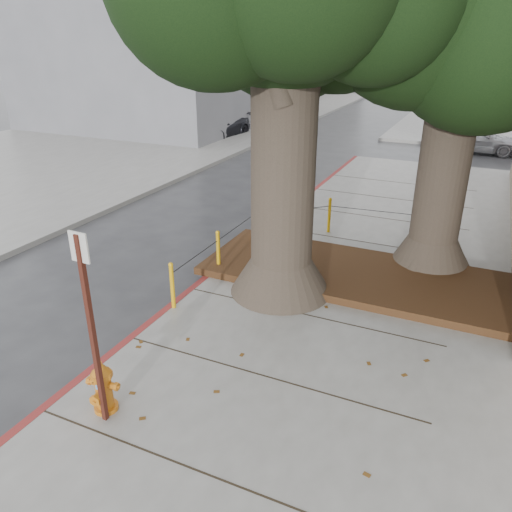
# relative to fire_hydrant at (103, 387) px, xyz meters

# --- Properties ---
(ground) EXTENTS (140.00, 140.00, 0.00)m
(ground) POSITION_rel_fire_hydrant_xyz_m (1.17, 1.60, -0.54)
(ground) COLOR #28282B
(ground) RESTS_ON ground
(sidewalk_opposite) EXTENTS (14.00, 60.00, 0.15)m
(sidewalk_opposite) POSITION_rel_fire_hydrant_xyz_m (-12.83, 11.60, -0.46)
(sidewalk_opposite) COLOR slate
(sidewalk_opposite) RESTS_ON ground
(curb_red) EXTENTS (0.14, 26.00, 0.16)m
(curb_red) POSITION_rel_fire_hydrant_xyz_m (-0.83, 4.10, -0.46)
(curb_red) COLOR maroon
(curb_red) RESTS_ON ground
(planter_bed) EXTENTS (6.40, 2.60, 0.16)m
(planter_bed) POSITION_rel_fire_hydrant_xyz_m (2.07, 5.50, -0.31)
(planter_bed) COLOR black
(planter_bed) RESTS_ON sidewalk_main
(building_far_grey) EXTENTS (12.00, 16.00, 12.00)m
(building_far_grey) POSITION_rel_fire_hydrant_xyz_m (-13.83, 23.60, 5.46)
(building_far_grey) COLOR slate
(building_far_grey) RESTS_ON ground
(building_far_white) EXTENTS (12.00, 18.00, 15.00)m
(building_far_white) POSITION_rel_fire_hydrant_xyz_m (-15.83, 46.60, 6.96)
(building_far_white) COLOR silver
(building_far_white) RESTS_ON ground
(tree_near) EXTENTS (4.50, 3.80, 7.68)m
(tree_near) POSITION_rel_fire_hydrant_xyz_m (1.20, 4.42, 4.85)
(tree_near) COLOR #4C3F33
(tree_near) RESTS_ON sidewalk_main
(tree_far) EXTENTS (4.50, 3.80, 7.17)m
(tree_far) POSITION_rel_fire_hydrant_xyz_m (3.81, 6.93, 4.48)
(tree_far) COLOR #4C3F33
(tree_far) RESTS_ON sidewalk_main
(bollard_ring) EXTENTS (3.79, 5.39, 0.95)m
(bollard_ring) POSITION_rel_fire_hydrant_xyz_m (0.31, 5.98, 0.12)
(bollard_ring) COLOR #EEAB0D
(bollard_ring) RESTS_ON sidewalk_main
(fire_hydrant) EXTENTS (0.42, 0.39, 0.80)m
(fire_hydrant) POSITION_rel_fire_hydrant_xyz_m (0.00, 0.00, 0.00)
(fire_hydrant) COLOR orange
(fire_hydrant) RESTS_ON sidewalk_main
(signpost) EXTENTS (0.27, 0.07, 2.73)m
(signpost) POSITION_rel_fire_hydrant_xyz_m (0.12, -0.15, 1.16)
(signpost) COLOR #471911
(signpost) RESTS_ON sidewalk_main
(car_silver) EXTENTS (3.84, 1.62, 1.30)m
(car_silver) POSITION_rel_fire_hydrant_xyz_m (3.68, 20.74, 0.11)
(car_silver) COLOR #A9A9AE
(car_silver) RESTS_ON ground
(car_dark) EXTENTS (1.97, 4.07, 1.14)m
(car_dark) POSITION_rel_fire_hydrant_xyz_m (-8.49, 19.08, 0.03)
(car_dark) COLOR black
(car_dark) RESTS_ON ground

